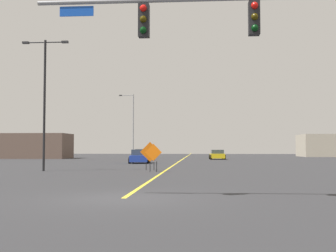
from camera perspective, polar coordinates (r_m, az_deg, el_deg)
name	(u,v)px	position (r m, az deg, el deg)	size (l,w,h in m)	color
ground	(123,198)	(13.71, -5.88, -9.46)	(190.60, 190.60, 0.00)	#2D2D30
road_centre_stripe	(185,158)	(66.42, 2.19, -4.21)	(0.16, 105.89, 0.01)	yellow
traffic_signal_assembly	(255,37)	(13.93, 11.36, 11.36)	(10.43, 0.44, 6.72)	gray
street_lamp_mid_left	(45,94)	(30.76, -15.92, 4.03)	(3.20, 0.24, 8.94)	black
street_lamp_far_right	(132,123)	(65.00, -4.72, 0.39)	(2.25, 0.24, 9.57)	gray
construction_sign_right_lane	(150,153)	(30.44, -2.37, -3.55)	(1.40, 0.15, 1.98)	orange
construction_sign_right_shoulder	(153,154)	(28.20, -1.94, -3.71)	(1.12, 0.16, 1.83)	orange
car_blue_approaching	(140,157)	(44.20, -3.72, -4.06)	(2.18, 4.07, 1.39)	#1E389E
car_yellow_distant	(217,155)	(58.74, 6.48, -3.79)	(2.16, 4.00, 1.28)	gold
car_orange_passing	(143,155)	(54.89, -3.37, -3.83)	(2.05, 4.48, 1.40)	orange
roadside_building_west	(34,146)	(66.25, -17.20, -2.53)	(10.16, 5.66, 3.61)	brown
roadside_building_east	(323,146)	(80.65, 19.66, -2.44)	(7.61, 7.70, 3.87)	#B2A893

